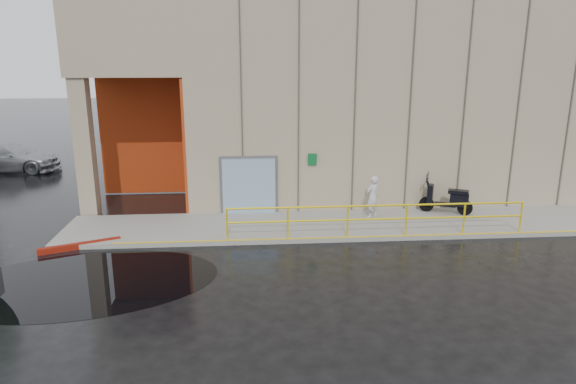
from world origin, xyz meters
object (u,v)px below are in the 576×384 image
person (373,197)px  car_c (8,157)px  scooter (447,191)px  red_curb (80,246)px

person → car_c: bearing=-64.7°
person → car_c: 18.94m
scooter → red_curb: bearing=-145.2°
red_curb → car_c: bearing=121.6°
person → red_curb: bearing=-23.6°
person → red_curb: size_ratio=0.62×
person → scooter: person is taller
car_c → person: bearing=-115.5°
scooter → red_curb: (-12.36, -2.21, -0.90)m
person → red_curb: (-9.55, -1.97, -0.81)m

